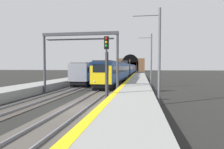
# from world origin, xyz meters

# --- Properties ---
(ground_plane) EXTENTS (320.00, 320.00, 0.00)m
(ground_plane) POSITION_xyz_m (0.00, 0.00, 0.00)
(ground_plane) COLOR black
(platform_right) EXTENTS (112.00, 3.57, 0.94)m
(platform_right) POSITION_xyz_m (0.00, -4.02, 0.47)
(platform_right) COLOR gray
(platform_right) RESTS_ON ground_plane
(platform_right_edge_strip) EXTENTS (112.00, 0.50, 0.01)m
(platform_right_edge_strip) POSITION_xyz_m (0.00, -2.49, 0.94)
(platform_right_edge_strip) COLOR yellow
(platform_right_edge_strip) RESTS_ON platform_right
(track_main_line) EXTENTS (160.00, 3.16, 0.21)m
(track_main_line) POSITION_xyz_m (0.00, 0.00, 0.04)
(track_main_line) COLOR #4C4742
(track_main_line) RESTS_ON ground_plane
(track_adjacent_line) EXTENTS (160.00, 2.98, 0.21)m
(track_adjacent_line) POSITION_xyz_m (0.00, 4.80, 0.04)
(track_adjacent_line) COLOR #423D38
(track_adjacent_line) RESTS_ON ground_plane
(train_main_approaching) EXTENTS (81.10, 3.43, 4.92)m
(train_main_approaching) POSITION_xyz_m (49.64, 0.00, 2.31)
(train_main_approaching) COLOR #264C99
(train_main_approaching) RESTS_ON ground_plane
(train_adjacent_platform) EXTENTS (41.91, 3.28, 4.76)m
(train_adjacent_platform) POSITION_xyz_m (34.12, 4.80, 2.24)
(train_adjacent_platform) COLOR gray
(train_adjacent_platform) RESTS_ON ground_plane
(railway_signal_near) EXTENTS (0.39, 0.38, 5.72)m
(railway_signal_near) POSITION_xyz_m (1.98, -1.85, 3.44)
(railway_signal_near) COLOR #38383D
(railway_signal_near) RESTS_ON ground_plane
(railway_signal_mid) EXTENTS (0.39, 0.38, 5.17)m
(railway_signal_mid) POSITION_xyz_m (34.70, -1.85, 3.13)
(railway_signal_mid) COLOR #38383D
(railway_signal_mid) RESTS_ON ground_plane
(railway_signal_far) EXTENTS (0.39, 0.38, 5.26)m
(railway_signal_far) POSITION_xyz_m (103.75, -1.85, 3.08)
(railway_signal_far) COLOR #38383D
(railway_signal_far) RESTS_ON ground_plane
(overhead_signal_gantry) EXTENTS (0.70, 9.16, 7.20)m
(overhead_signal_gantry) POSITION_xyz_m (7.87, 2.40, 5.48)
(overhead_signal_gantry) COLOR #3F3F47
(overhead_signal_gantry) RESTS_ON ground_plane
(tunnel_portal) EXTENTS (2.50, 18.42, 11.17)m
(tunnel_portal) POSITION_xyz_m (112.05, 2.40, 4.32)
(tunnel_portal) COLOR brown
(tunnel_portal) RESTS_ON ground_plane
(catenary_mast_near) EXTENTS (0.22, 2.33, 8.08)m
(catenary_mast_near) POSITION_xyz_m (2.65, -6.17, 4.16)
(catenary_mast_near) COLOR #595B60
(catenary_mast_near) RESTS_ON ground_plane
(catenary_mast_far) EXTENTS (0.22, 2.10, 8.20)m
(catenary_mast_far) POSITION_xyz_m (15.98, -6.18, 4.21)
(catenary_mast_far) COLOR #595B60
(catenary_mast_far) RESTS_ON ground_plane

